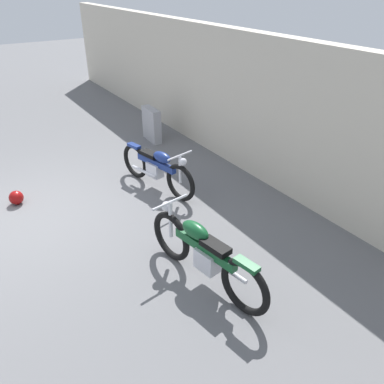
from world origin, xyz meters
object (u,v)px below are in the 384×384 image
(stone_marker, at_px, (152,125))
(motorcycle_green, at_px, (204,254))
(motorcycle_blue, at_px, (157,168))
(helmet, at_px, (16,198))

(stone_marker, bearing_deg, motorcycle_green, -19.91)
(motorcycle_green, bearing_deg, motorcycle_blue, -24.49)
(stone_marker, xyz_separation_m, motorcycle_green, (4.87, -1.77, 0.05))
(stone_marker, relative_size, motorcycle_green, 0.38)
(motorcycle_blue, bearing_deg, motorcycle_green, -27.88)
(helmet, bearing_deg, stone_marker, 112.17)
(helmet, xyz_separation_m, motorcycle_blue, (0.84, 2.41, 0.31))
(motorcycle_green, relative_size, motorcycle_blue, 1.07)
(stone_marker, bearing_deg, motorcycle_blue, -25.12)
(motorcycle_green, distance_m, motorcycle_blue, 2.72)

